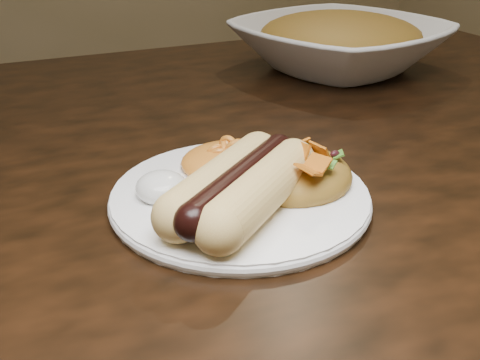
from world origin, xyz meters
name	(u,v)px	position (x,y,z in m)	size (l,w,h in m)	color
table	(96,249)	(0.00, 0.00, 0.66)	(1.60, 0.90, 0.75)	black
plate	(240,196)	(0.11, -0.12, 0.76)	(0.22, 0.22, 0.01)	white
hotdog	(241,185)	(0.10, -0.15, 0.78)	(0.13, 0.14, 0.04)	#E9D47D
mac_and_cheese	(229,148)	(0.12, -0.07, 0.78)	(0.09, 0.08, 0.03)	orange
sour_cream	(161,182)	(0.05, -0.11, 0.77)	(0.04, 0.04, 0.03)	white
taco_salad	(293,164)	(0.16, -0.13, 0.78)	(0.10, 0.10, 0.05)	#B9591F
serving_bowl	(340,46)	(0.42, 0.20, 0.79)	(0.30, 0.30, 0.07)	white
bowl_filling	(340,37)	(0.42, 0.20, 0.80)	(0.24, 0.24, 0.06)	#B9591F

